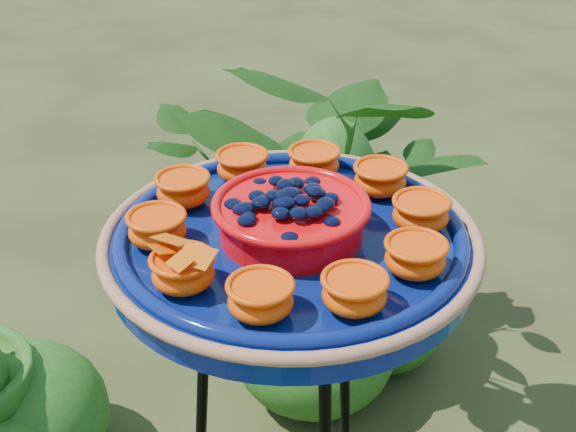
% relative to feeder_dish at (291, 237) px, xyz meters
% --- Properties ---
extents(feeder_dish, '(0.50, 0.50, 0.11)m').
position_rel_feeder_dish_xyz_m(feeder_dish, '(0.00, 0.00, 0.00)').
color(feeder_dish, '#07175B').
rests_on(feeder_dish, tripod_stand).
extents(shrub_back_left, '(0.98, 0.90, 0.90)m').
position_rel_feeder_dish_xyz_m(shrub_back_left, '(-0.59, 0.68, -0.47)').
color(shrub_back_left, '#225015').
rests_on(shrub_back_left, ground).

